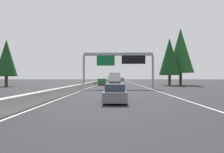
# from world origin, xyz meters

# --- Properties ---
(ground_plane) EXTENTS (320.00, 320.00, 0.00)m
(ground_plane) POSITION_xyz_m (60.00, 0.00, 0.00)
(ground_plane) COLOR #262628
(median_barrier) EXTENTS (180.00, 0.56, 0.90)m
(median_barrier) POSITION_xyz_m (80.00, 0.30, 0.45)
(median_barrier) COLOR #ADAAA3
(median_barrier) RESTS_ON ground
(shoulder_stripe_right) EXTENTS (160.00, 0.16, 0.01)m
(shoulder_stripe_right) POSITION_xyz_m (70.00, -11.52, 0.01)
(shoulder_stripe_right) COLOR silver
(shoulder_stripe_right) RESTS_ON ground
(shoulder_stripe_median) EXTENTS (160.00, 0.16, 0.01)m
(shoulder_stripe_median) POSITION_xyz_m (70.00, -0.25, 0.01)
(shoulder_stripe_median) COLOR silver
(shoulder_stripe_median) RESTS_ON ground
(sign_gantry_overhead) EXTENTS (0.50, 12.68, 6.40)m
(sign_gantry_overhead) POSITION_xyz_m (32.76, -6.04, 5.09)
(sign_gantry_overhead) COLOR gray
(sign_gantry_overhead) RESTS_ON ground
(sedan_mid_right) EXTENTS (4.40, 1.80, 1.47)m
(sedan_mid_right) POSITION_xyz_m (14.07, -5.41, 0.68)
(sedan_mid_right) COLOR slate
(sedan_mid_right) RESTS_ON ground
(sedan_far_left) EXTENTS (4.40, 1.80, 1.47)m
(sedan_far_left) POSITION_xyz_m (25.40, -5.32, 0.68)
(sedan_far_left) COLOR #2D6B38
(sedan_far_left) RESTS_ON ground
(minivan_mid_left) EXTENTS (5.00, 1.95, 1.69)m
(minivan_mid_left) POSITION_xyz_m (49.07, -1.81, 0.95)
(minivan_mid_left) COLOR #2D6B38
(minivan_mid_left) RESTS_ON ground
(box_truck_far_center) EXTENTS (8.50, 2.40, 2.95)m
(box_truck_far_center) POSITION_xyz_m (110.23, -2.03, 1.61)
(box_truck_far_center) COLOR white
(box_truck_far_center) RESTS_ON ground
(pickup_far_right) EXTENTS (5.60, 2.00, 1.86)m
(pickup_far_right) POSITION_xyz_m (102.45, -8.84, 0.91)
(pickup_far_right) COLOR slate
(pickup_far_right) RESTS_ON ground
(sedan_mid_center) EXTENTS (4.40, 1.80, 1.47)m
(sedan_mid_center) POSITION_xyz_m (55.82, -1.63, 0.68)
(sedan_mid_center) COLOR white
(sedan_mid_center) RESTS_ON ground
(bus_distant_b) EXTENTS (11.50, 2.55, 3.10)m
(bus_distant_b) POSITION_xyz_m (48.13, -5.15, 1.72)
(bus_distant_b) COLOR white
(bus_distant_b) RESTS_ON ground
(sedan_near_center) EXTENTS (4.40, 1.80, 1.47)m
(sedan_near_center) POSITION_xyz_m (80.99, -5.32, 0.68)
(sedan_near_center) COLOR #1E4793
(sedan_near_center) RESTS_ON ground
(conifer_right_near) EXTENTS (6.52, 6.52, 14.83)m
(conifer_right_near) POSITION_xyz_m (48.68, -22.19, 9.02)
(conifer_right_near) COLOR #4C3823
(conifer_right_near) RESTS_ON ground
(conifer_right_mid) EXTENTS (5.18, 5.18, 11.77)m
(conifer_right_mid) POSITION_xyz_m (46.30, -18.70, 7.15)
(conifer_right_mid) COLOR #4C3823
(conifer_right_mid) RESTS_ON ground
(conifer_left_near) EXTENTS (4.52, 4.52, 10.28)m
(conifer_left_near) POSITION_xyz_m (39.92, 18.46, 6.25)
(conifer_left_near) COLOR #4C3823
(conifer_left_near) RESTS_ON ground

